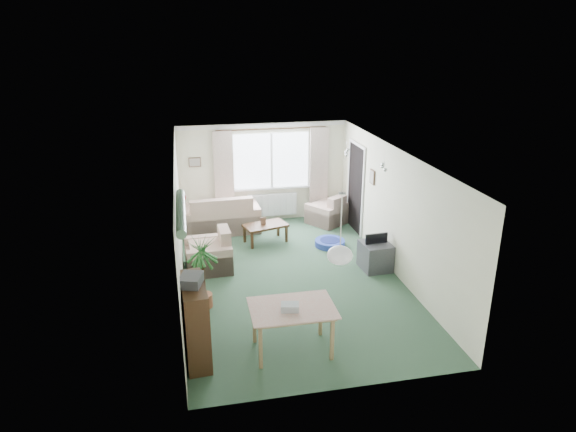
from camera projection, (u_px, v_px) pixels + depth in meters
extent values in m
plane|color=#2C4A35|center=(291.00, 278.00, 9.72)|extent=(6.50, 6.50, 0.00)
cube|color=white|center=(271.00, 160.00, 12.22)|extent=(1.80, 0.03, 1.30)
cube|color=black|center=(272.00, 129.00, 11.88)|extent=(2.60, 0.03, 0.03)
cube|color=beige|center=(224.00, 173.00, 11.98)|extent=(0.45, 0.08, 2.00)
cube|color=beige|center=(319.00, 168.00, 12.42)|extent=(0.45, 0.08, 2.00)
cube|color=white|center=(272.00, 205.00, 12.56)|extent=(1.20, 0.10, 0.55)
cube|color=black|center=(356.00, 188.00, 11.78)|extent=(0.03, 0.95, 2.00)
sphere|color=white|center=(340.00, 255.00, 7.13)|extent=(0.36, 0.36, 0.36)
cylinder|color=#196626|center=(181.00, 211.00, 6.46)|extent=(1.60, 1.60, 0.12)
sphere|color=silver|center=(347.00, 150.00, 10.03)|extent=(0.20, 0.20, 0.20)
sphere|color=silver|center=(384.00, 164.00, 8.99)|extent=(0.20, 0.20, 0.20)
cube|color=brown|center=(195.00, 162.00, 11.86)|extent=(0.28, 0.03, 0.22)
cube|color=brown|center=(372.00, 177.00, 10.67)|extent=(0.03, 0.24, 0.30)
cube|color=beige|center=(220.00, 213.00, 11.89)|extent=(1.80, 1.01, 0.88)
cube|color=#BBA38E|center=(327.00, 209.00, 12.38)|extent=(1.11, 1.10, 0.73)
cube|color=beige|center=(208.00, 250.00, 9.98)|extent=(0.90, 0.94, 0.81)
cube|color=black|center=(266.00, 233.00, 11.31)|extent=(1.03, 0.74, 0.42)
cube|color=brown|center=(263.00, 221.00, 11.23)|extent=(0.12, 0.03, 0.16)
cube|color=black|center=(195.00, 321.00, 7.18)|extent=(0.39, 0.99, 1.18)
cube|color=#36373B|center=(191.00, 280.00, 6.92)|extent=(0.37, 0.42, 0.14)
cylinder|color=#1C541D|center=(203.00, 273.00, 8.51)|extent=(0.71, 0.71, 1.28)
cube|color=tan|center=(292.00, 330.00, 7.42)|extent=(1.13, 0.76, 0.70)
cube|color=#B2B5BD|center=(290.00, 308.00, 7.20)|extent=(0.28, 0.23, 0.12)
cube|color=#414046|center=(375.00, 256.00, 10.02)|extent=(0.58, 0.63, 0.54)
cylinder|color=navy|center=(330.00, 243.00, 11.16)|extent=(0.81, 0.81, 0.13)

